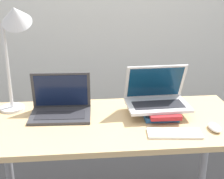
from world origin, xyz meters
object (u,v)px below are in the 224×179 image
(desk_lamp, at_px, (14,28))
(laptop_left, at_px, (61,107))
(wireless_keyboard, at_px, (174,133))
(mouse, at_px, (215,127))
(book_stack, at_px, (160,111))
(laptop_on_books, at_px, (157,97))

(desk_lamp, bearing_deg, laptop_left, -17.22)
(wireless_keyboard, xyz_separation_m, desk_lamp, (-0.80, 0.36, 0.47))
(laptop_left, height_order, mouse, laptop_left)
(book_stack, xyz_separation_m, mouse, (0.23, -0.20, -0.01))
(book_stack, xyz_separation_m, laptop_on_books, (-0.01, 0.04, 0.07))
(wireless_keyboard, bearing_deg, laptop_left, 152.98)
(book_stack, distance_m, laptop_on_books, 0.08)
(book_stack, relative_size, laptop_on_books, 0.72)
(laptop_on_books, xyz_separation_m, wireless_keyboard, (0.03, -0.27, -0.09))
(laptop_left, bearing_deg, laptop_on_books, -2.73)
(desk_lamp, bearing_deg, laptop_on_books, -7.10)
(mouse, bearing_deg, book_stack, 139.60)
(desk_lamp, bearing_deg, mouse, -18.21)
(laptop_on_books, relative_size, desk_lamp, 0.56)
(wireless_keyboard, bearing_deg, desk_lamp, 155.59)
(book_stack, height_order, mouse, book_stack)
(book_stack, relative_size, desk_lamp, 0.40)
(book_stack, relative_size, mouse, 2.36)
(laptop_on_books, height_order, mouse, laptop_on_books)
(wireless_keyboard, distance_m, mouse, 0.22)
(wireless_keyboard, relative_size, desk_lamp, 0.43)
(wireless_keyboard, height_order, mouse, mouse)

